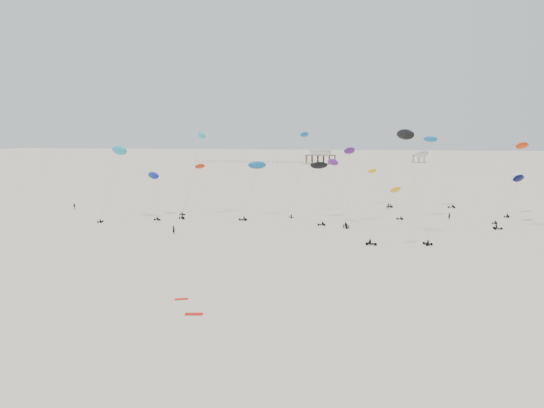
% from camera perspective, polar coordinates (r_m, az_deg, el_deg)
% --- Properties ---
extents(ground_plane, '(900.00, 900.00, 0.00)m').
position_cam_1_polar(ground_plane, '(225.47, 4.80, 2.03)').
color(ground_plane, beige).
extents(pavilion_main, '(21.00, 13.00, 9.80)m').
position_cam_1_polar(pavilion_main, '(375.11, 5.25, 4.96)').
color(pavilion_main, brown).
rests_on(pavilion_main, ground).
extents(pavilion_small, '(9.00, 7.00, 8.00)m').
position_cam_1_polar(pavilion_small, '(406.06, 15.52, 4.81)').
color(pavilion_small, brown).
rests_on(pavilion_small, ground).
extents(pier_fence, '(80.20, 0.20, 1.50)m').
position_cam_1_polar(pier_fence, '(382.84, -2.56, 4.52)').
color(pier_fence, black).
rests_on(pier_fence, ground).
extents(rig_0, '(3.78, 13.40, 19.48)m').
position_cam_1_polar(rig_0, '(130.43, 8.23, 3.05)').
color(rig_0, black).
rests_on(rig_0, ground).
extents(rig_1, '(6.13, 6.93, 16.09)m').
position_cam_1_polar(rig_1, '(130.49, 6.88, 3.05)').
color(rig_1, black).
rests_on(rig_1, ground).
extents(rig_2, '(8.37, 10.82, 13.32)m').
position_cam_1_polar(rig_2, '(166.66, 11.31, 2.30)').
color(rig_2, black).
rests_on(rig_2, ground).
extents(rig_3, '(4.24, 14.89, 23.88)m').
position_cam_1_polar(rig_3, '(145.56, 3.07, 4.80)').
color(rig_3, black).
rests_on(rig_3, ground).
extents(rig_4, '(8.30, 12.56, 13.90)m').
position_cam_1_polar(rig_4, '(145.74, -12.57, 2.22)').
color(rig_4, black).
rests_on(rig_4, ground).
extents(rig_5, '(8.22, 12.85, 13.95)m').
position_cam_1_polar(rig_5, '(160.36, 24.74, 1.96)').
color(rig_5, black).
rests_on(rig_5, ground).
extents(rig_6, '(5.55, 15.26, 23.46)m').
position_cam_1_polar(rig_6, '(145.49, -8.02, 5.47)').
color(rig_6, black).
rests_on(rig_6, ground).
extents(rig_7, '(7.41, 4.44, 11.86)m').
position_cam_1_polar(rig_7, '(107.78, 11.80, -1.45)').
color(rig_7, black).
rests_on(rig_7, ground).
extents(rig_8, '(7.66, 15.67, 24.19)m').
position_cam_1_polar(rig_8, '(117.54, 14.49, 5.51)').
color(rig_8, black).
rests_on(rig_8, ground).
extents(rig_9, '(5.17, 12.43, 15.94)m').
position_cam_1_polar(rig_9, '(141.44, -1.94, 3.01)').
color(rig_9, black).
rests_on(rig_9, ground).
extents(rig_10, '(6.85, 5.70, 13.98)m').
position_cam_1_polar(rig_10, '(145.92, -8.34, 2.46)').
color(rig_10, black).
rests_on(rig_10, ground).
extents(rig_11, '(8.98, 10.09, 18.49)m').
position_cam_1_polar(rig_11, '(145.19, 15.48, 4.25)').
color(rig_11, black).
rests_on(rig_11, ground).
extents(rig_12, '(5.59, 16.05, 18.11)m').
position_cam_1_polar(rig_12, '(137.91, 5.13, 3.07)').
color(rig_12, black).
rests_on(rig_12, ground).
extents(rig_13, '(8.68, 6.63, 20.37)m').
position_cam_1_polar(rig_13, '(135.35, 24.68, 3.49)').
color(rig_13, black).
rests_on(rig_13, ground).
extents(rig_14, '(6.78, 12.21, 19.69)m').
position_cam_1_polar(rig_14, '(143.49, -16.22, 5.09)').
color(rig_14, black).
rests_on(rig_14, ground).
extents(rig_15, '(9.37, 8.35, 12.84)m').
position_cam_1_polar(rig_15, '(145.05, 24.64, 1.80)').
color(rig_15, black).
rests_on(rig_15, ground).
extents(rig_16, '(10.11, 5.96, 21.45)m').
position_cam_1_polar(rig_16, '(166.20, 17.23, 4.90)').
color(rig_16, black).
rests_on(rig_16, ground).
extents(spectator_0, '(0.99, 0.89, 2.27)m').
position_cam_1_polar(spectator_0, '(119.43, -10.52, -3.19)').
color(spectator_0, black).
rests_on(spectator_0, ground).
extents(spectator_1, '(1.06, 0.70, 2.03)m').
position_cam_1_polar(spectator_1, '(143.74, 18.54, -1.62)').
color(spectator_1, black).
rests_on(spectator_1, ground).
extents(spectator_2, '(1.25, 0.73, 2.03)m').
position_cam_1_polar(spectator_2, '(165.36, -20.49, -0.52)').
color(spectator_2, black).
rests_on(spectator_2, ground).
extents(spectator_3, '(0.82, 0.64, 2.04)m').
position_cam_1_polar(spectator_3, '(159.16, 12.41, -0.52)').
color(spectator_3, black).
rests_on(spectator_3, ground).
extents(grounded_kite_a, '(2.32, 1.25, 0.08)m').
position_cam_1_polar(grounded_kite_a, '(67.74, -8.40, -11.66)').
color(grounded_kite_a, '#BA110B').
rests_on(grounded_kite_a, ground).
extents(grounded_kite_b, '(1.93, 1.28, 0.07)m').
position_cam_1_polar(grounded_kite_b, '(73.71, -9.71, -10.07)').
color(grounded_kite_b, red).
rests_on(grounded_kite_b, ground).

